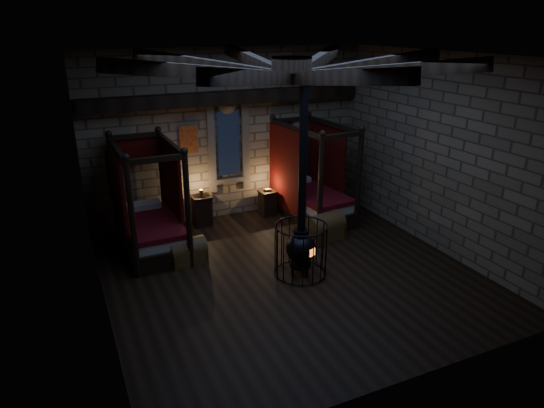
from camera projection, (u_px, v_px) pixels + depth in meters
name	position (u px, v px, depth m)	size (l,w,h in m)	color
room	(289.00, 82.00, 8.52)	(7.02, 7.02, 4.29)	black
bed_left	(151.00, 224.00, 10.61)	(1.25, 2.32, 2.40)	black
bed_right	(311.00, 195.00, 12.39)	(1.42, 2.41, 2.42)	black
trunk_left	(187.00, 252.00, 10.10)	(0.79, 0.54, 0.55)	brown
trunk_right	(324.00, 228.00, 11.16)	(0.98, 0.73, 0.65)	brown
nightstand_left	(202.00, 210.00, 11.94)	(0.48, 0.46, 0.93)	black
nightstand_right	(267.00, 203.00, 12.58)	(0.43, 0.41, 0.71)	black
stove	(301.00, 245.00, 9.48)	(1.04, 1.04, 4.05)	black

